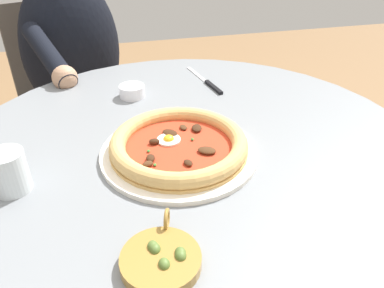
% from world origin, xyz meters
% --- Properties ---
extents(dining_table, '(1.01, 1.01, 0.72)m').
position_xyz_m(dining_table, '(0.00, 0.00, 0.55)').
color(dining_table, gray).
rests_on(dining_table, ground).
extents(pizza_on_plate, '(0.31, 0.31, 0.04)m').
position_xyz_m(pizza_on_plate, '(-0.04, 0.03, 0.74)').
color(pizza_on_plate, white).
rests_on(pizza_on_plate, dining_table).
extents(water_glass, '(0.06, 0.06, 0.08)m').
position_xyz_m(water_glass, '(-0.07, 0.34, 0.75)').
color(water_glass, silver).
rests_on(water_glass, dining_table).
extents(steak_knife, '(0.21, 0.05, 0.01)m').
position_xyz_m(steak_knife, '(0.28, -0.12, 0.72)').
color(steak_knife, silver).
rests_on(steak_knife, dining_table).
extents(ramekin_capers, '(0.07, 0.07, 0.03)m').
position_xyz_m(ramekin_capers, '(0.25, 0.09, 0.73)').
color(ramekin_capers, white).
rests_on(ramekin_capers, dining_table).
extents(olive_pan, '(0.14, 0.11, 0.04)m').
position_xyz_m(olive_pan, '(-0.30, 0.11, 0.73)').
color(olive_pan, olive).
rests_on(olive_pan, dining_table).
extents(diner_person, '(0.56, 0.41, 1.13)m').
position_xyz_m(diner_person, '(0.70, 0.26, 0.49)').
color(diner_person, '#282833').
rests_on(diner_person, ground).
extents(cafe_chair_diner, '(0.52, 0.52, 0.84)m').
position_xyz_m(cafe_chair_diner, '(0.84, 0.30, 0.51)').
color(cafe_chair_diner, '#504A45').
rests_on(cafe_chair_diner, ground).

